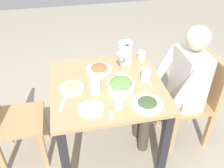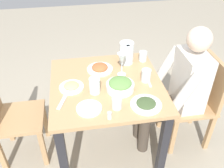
# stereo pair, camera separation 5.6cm
# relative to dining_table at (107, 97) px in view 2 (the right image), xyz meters

# --- Properties ---
(ground_plane) EXTENTS (8.00, 8.00, 0.00)m
(ground_plane) POSITION_rel_dining_table_xyz_m (0.00, 0.00, -0.61)
(ground_plane) COLOR #9E937F
(dining_table) EXTENTS (0.86, 0.86, 0.74)m
(dining_table) POSITION_rel_dining_table_xyz_m (0.00, 0.00, 0.00)
(dining_table) COLOR tan
(dining_table) RESTS_ON ground_plane
(chair_near) EXTENTS (0.40, 0.40, 0.85)m
(chair_near) POSITION_rel_dining_table_xyz_m (0.01, -0.81, -0.13)
(chair_near) COLOR tan
(chair_near) RESTS_ON ground_plane
(chair_far) EXTENTS (0.40, 0.40, 0.85)m
(chair_far) POSITION_rel_dining_table_xyz_m (0.07, 0.81, -0.13)
(chair_far) COLOR tan
(chair_far) RESTS_ON ground_plane
(diner_near) EXTENTS (0.48, 0.53, 1.15)m
(diner_near) POSITION_rel_dining_table_xyz_m (0.01, -0.61, 0.02)
(diner_near) COLOR silver
(diner_near) RESTS_ON ground_plane
(water_pitcher) EXTENTS (0.16, 0.12, 0.19)m
(water_pitcher) POSITION_rel_dining_table_xyz_m (0.28, -0.22, 0.23)
(water_pitcher) COLOR silver
(water_pitcher) RESTS_ON dining_table
(salad_bowl) EXTENTS (0.21, 0.21, 0.09)m
(salad_bowl) POSITION_rel_dining_table_xyz_m (-0.09, -0.09, 0.17)
(salad_bowl) COLOR white
(salad_bowl) RESTS_ON dining_table
(plate_rice_curry) EXTENTS (0.21, 0.21, 0.06)m
(plate_rice_curry) POSITION_rel_dining_table_xyz_m (0.20, 0.03, 0.15)
(plate_rice_curry) COLOR white
(plate_rice_curry) RESTS_ON dining_table
(plate_dolmas) EXTENTS (0.22, 0.22, 0.04)m
(plate_dolmas) POSITION_rel_dining_table_xyz_m (-0.29, -0.23, 0.15)
(plate_dolmas) COLOR white
(plate_dolmas) RESTS_ON dining_table
(plate_yoghurt) EXTENTS (0.17, 0.17, 0.04)m
(plate_yoghurt) POSITION_rel_dining_table_xyz_m (-0.27, 0.16, 0.15)
(plate_yoghurt) COLOR white
(plate_yoghurt) RESTS_ON dining_table
(plate_fries) EXTENTS (0.18, 0.18, 0.04)m
(plate_fries) POSITION_rel_dining_table_xyz_m (-0.01, 0.27, 0.15)
(plate_fries) COLOR white
(plate_fries) RESTS_ON dining_table
(water_glass_near_right) EXTENTS (0.07, 0.07, 0.09)m
(water_glass_near_right) POSITION_rel_dining_table_xyz_m (-0.28, -0.03, 0.18)
(water_glass_near_right) COLOR silver
(water_glass_near_right) RESTS_ON dining_table
(water_glass_by_pitcher) EXTENTS (0.07, 0.07, 0.09)m
(water_glass_by_pitcher) POSITION_rel_dining_table_xyz_m (0.29, -0.37, 0.17)
(water_glass_by_pitcher) COLOR silver
(water_glass_by_pitcher) RESTS_ON dining_table
(water_glass_far_right) EXTENTS (0.07, 0.07, 0.10)m
(water_glass_far_right) POSITION_rel_dining_table_xyz_m (-0.01, -0.31, 0.18)
(water_glass_far_right) COLOR silver
(water_glass_far_right) RESTS_ON dining_table
(wine_glass) EXTENTS (0.08, 0.08, 0.20)m
(wine_glass) POSITION_rel_dining_table_xyz_m (0.10, -0.14, 0.27)
(wine_glass) COLOR silver
(wine_glass) RESTS_ON dining_table
(oil_carafe) EXTENTS (0.08, 0.08, 0.16)m
(oil_carafe) POSITION_rel_dining_table_xyz_m (-0.09, 0.10, 0.19)
(oil_carafe) COLOR silver
(oil_carafe) RESTS_ON dining_table
(salt_shaker) EXTENTS (0.03, 0.03, 0.05)m
(salt_shaker) POSITION_rel_dining_table_xyz_m (-0.38, 0.04, 0.16)
(salt_shaker) COLOR white
(salt_shaker) RESTS_ON dining_table
(fork_near) EXTENTS (0.17, 0.08, 0.01)m
(fork_near) POSITION_rel_dining_table_xyz_m (-0.16, 0.34, 0.14)
(fork_near) COLOR silver
(fork_near) RESTS_ON dining_table
(knife_near) EXTENTS (0.19, 0.02, 0.01)m
(knife_near) POSITION_rel_dining_table_xyz_m (-0.01, -0.33, 0.14)
(knife_near) COLOR silver
(knife_near) RESTS_ON dining_table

